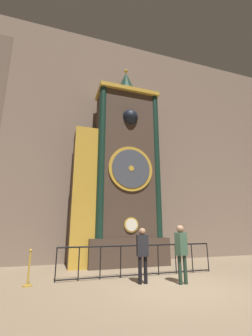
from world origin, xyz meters
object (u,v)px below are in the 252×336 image
(stanchion_post, at_px, (28,274))
(visitor_far, at_px, (181,248))
(visitor_near, at_px, (142,249))
(clock_tower, at_px, (120,173))

(stanchion_post, bearing_deg, visitor_far, -15.17)
(visitor_near, bearing_deg, visitor_far, -9.30)
(visitor_near, distance_m, stanchion_post, 3.40)
(visitor_far, bearing_deg, clock_tower, 83.70)
(visitor_near, relative_size, stanchion_post, 1.59)
(visitor_far, distance_m, stanchion_post, 4.58)
(clock_tower, height_order, stanchion_post, clock_tower)
(clock_tower, relative_size, visitor_near, 6.26)
(stanchion_post, bearing_deg, clock_tower, 35.97)
(stanchion_post, bearing_deg, visitor_near, -13.50)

